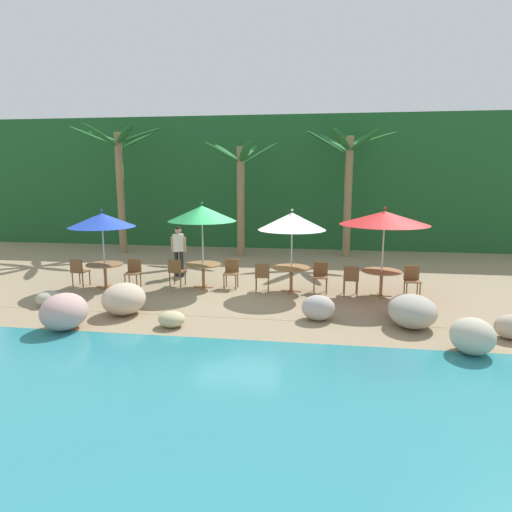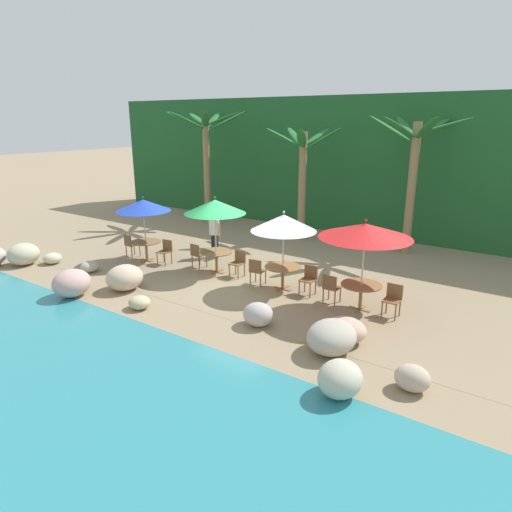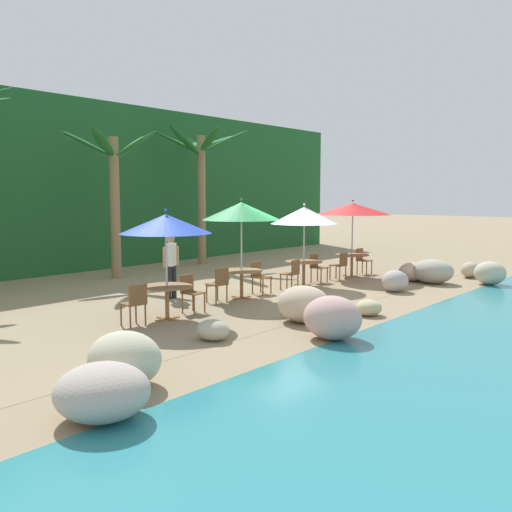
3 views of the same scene
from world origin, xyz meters
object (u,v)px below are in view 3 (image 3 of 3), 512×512
object	(u,v)px
chair_white_seaward	(317,266)
umbrella_red	(353,209)
dining_table_green	(242,275)
chair_green_inland	(219,283)
chair_red_seaward	(362,259)
chair_green_seaward	(259,275)
palm_tree_second	(114,181)
umbrella_blue	(166,224)
chair_red_inland	(340,264)
dining_table_blue	(167,291)
waiter_in_white	(171,261)
dining_table_red	(352,258)
dining_table_white	(304,265)
chair_white_inland	(292,272)
palm_tree_third	(201,171)
umbrella_green	(241,211)
chair_blue_inland	(135,302)
chair_blue_seaward	(190,290)
umbrella_white	(304,215)

from	to	relation	value
chair_white_seaward	umbrella_red	xyz separation A→B (m)	(1.71, -0.23, 1.71)
dining_table_green	chair_green_inland	world-z (taller)	chair_green_inland
chair_green_inland	chair_red_seaward	size ratio (longest dim) A/B	1.00
chair_green_seaward	umbrella_red	xyz separation A→B (m)	(4.39, -0.32, 1.71)
palm_tree_second	umbrella_blue	bearing A→B (deg)	-117.29
chair_red_seaward	chair_red_inland	bearing A→B (deg)	-173.82
dining_table_blue	waiter_in_white	distance (m)	2.54
umbrella_red	dining_table_red	world-z (taller)	umbrella_red
chair_green_seaward	dining_table_red	size ratio (longest dim) A/B	0.79
dining_table_blue	chair_red_inland	bearing A→B (deg)	1.19
dining_table_green	dining_table_white	bearing A→B (deg)	-1.85
chair_white_inland	chair_red_inland	size ratio (longest dim) A/B	1.00
waiter_in_white	chair_red_inland	bearing A→B (deg)	-16.57
palm_tree_third	umbrella_blue	bearing A→B (deg)	-139.16
umbrella_green	palm_tree_second	distance (m)	5.63
chair_blue_inland	chair_green_inland	distance (m)	2.98
umbrella_blue	dining_table_red	size ratio (longest dim) A/B	2.17
chair_green_seaward	chair_red_seaward	bearing A→B (deg)	-2.42
dining_table_red	waiter_in_white	bearing A→B (deg)	166.26
chair_green_seaward	umbrella_green	bearing A→B (deg)	-172.85
dining_table_white	chair_red_inland	distance (m)	1.72
chair_blue_inland	waiter_in_white	world-z (taller)	waiter_in_white
umbrella_green	chair_red_inland	size ratio (longest dim) A/B	3.00
dining_table_blue	chair_red_inland	size ratio (longest dim) A/B	1.26
chair_blue_inland	chair_white_seaward	distance (m)	7.34
umbrella_red	palm_tree_second	distance (m)	7.74
umbrella_blue	umbrella_green	bearing A→B (deg)	8.72
umbrella_green	chair_white_seaward	size ratio (longest dim) A/B	3.00
chair_red_seaward	waiter_in_white	bearing A→B (deg)	168.53
umbrella_green	palm_tree_third	distance (m)	7.65
chair_blue_seaward	waiter_in_white	xyz separation A→B (m)	(0.90, 1.66, 0.47)
chair_green_inland	chair_blue_inland	bearing A→B (deg)	-171.39
chair_blue_inland	dining_table_green	world-z (taller)	chair_blue_inland
palm_tree_third	chair_blue_seaward	bearing A→B (deg)	-136.46
chair_green_inland	umbrella_red	distance (m)	6.33
chair_red_inland	chair_green_inland	bearing A→B (deg)	176.82
dining_table_red	umbrella_red	bearing A→B (deg)	180.00
chair_green_inland	waiter_in_white	size ratio (longest dim) A/B	0.51
chair_green_seaward	waiter_in_white	xyz separation A→B (m)	(-2.05, 1.26, 0.47)
dining_table_white	dining_table_red	world-z (taller)	same
chair_blue_inland	umbrella_red	size ratio (longest dim) A/B	0.34
chair_red_inland	chair_blue_inland	bearing A→B (deg)	-178.92
umbrella_red	waiter_in_white	bearing A→B (deg)	166.26
umbrella_white	umbrella_red	size ratio (longest dim) A/B	0.96
dining_table_blue	dining_table_red	world-z (taller)	same
dining_table_green	chair_green_inland	bearing A→B (deg)	-179.46
chair_green_inland	chair_white_inland	size ratio (longest dim) A/B	1.00
chair_green_inland	dining_table_green	bearing A→B (deg)	0.54
umbrella_white	chair_white_inland	world-z (taller)	umbrella_white
chair_white_seaward	palm_tree_second	size ratio (longest dim) A/B	0.18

